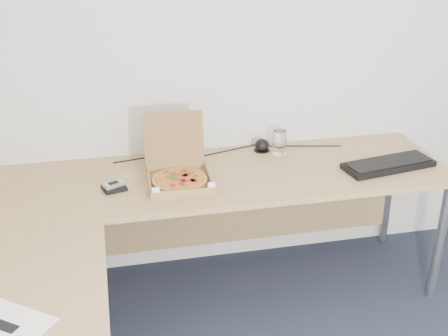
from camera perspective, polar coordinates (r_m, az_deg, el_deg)
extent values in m
cube|color=tan|center=(3.03, -1.40, -0.95)|extent=(2.50, 0.70, 0.03)
cylinder|color=gray|center=(3.83, 15.72, -2.25)|extent=(0.05, 0.05, 0.70)
cube|color=#A27341|center=(2.94, -4.33, -1.52)|extent=(0.31, 0.31, 0.01)
cube|color=#A27341|center=(3.03, -4.89, 2.60)|extent=(0.31, 0.06, 0.30)
cylinder|color=tan|center=(2.93, -4.34, -1.25)|extent=(0.28, 0.28, 0.02)
cylinder|color=#B7310C|center=(2.92, -4.34, -1.01)|extent=(0.24, 0.24, 0.00)
cylinder|color=white|center=(3.27, 5.43, 2.51)|extent=(0.08, 0.08, 0.14)
cube|color=black|center=(3.23, 15.70, 0.31)|extent=(0.51, 0.25, 0.03)
cube|color=black|center=(2.92, -10.63, -1.92)|extent=(0.13, 0.12, 0.02)
cube|color=#B2B5BA|center=(2.92, -10.71, -1.59)|extent=(0.11, 0.09, 0.02)
cube|color=white|center=(2.17, -20.82, -14.11)|extent=(0.38, 0.36, 0.00)
ellipsoid|color=black|center=(3.31, 3.72, 2.31)|extent=(0.09, 0.09, 0.08)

